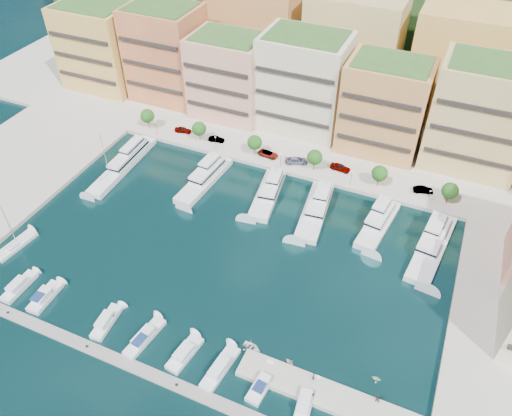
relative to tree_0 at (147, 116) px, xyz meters
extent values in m
plane|color=black|center=(40.00, -33.50, -4.74)|extent=(400.00, 400.00, 0.00)
cube|color=#9E998E|center=(40.00, 28.50, -4.74)|extent=(220.00, 64.00, 2.00)
cube|color=#213C18|center=(40.00, 76.50, -4.74)|extent=(240.00, 40.00, 58.00)
cube|color=gray|center=(37.00, -63.50, -4.74)|extent=(72.00, 2.20, 0.35)
cube|color=#9E998E|center=(70.00, -55.50, -4.74)|extent=(32.00, 5.00, 2.00)
cube|color=#DD9C50|center=(-26.00, 16.50, 8.26)|extent=(22.00, 16.00, 24.00)
cube|color=black|center=(-26.00, 8.25, 8.26)|extent=(20.24, 0.50, 0.90)
cube|color=#305421|center=(-26.00, 16.50, 20.66)|extent=(19.36, 14.08, 0.80)
cube|color=#D48546|center=(-4.00, 18.50, 9.26)|extent=(20.00, 16.00, 26.00)
cube|color=black|center=(-4.00, 10.25, 9.26)|extent=(18.40, 0.50, 0.90)
cube|color=#305421|center=(-4.00, 18.50, 22.66)|extent=(17.60, 14.08, 0.80)
cube|color=#DE917C|center=(17.00, 16.50, 7.26)|extent=(20.00, 15.00, 22.00)
cube|color=black|center=(17.00, 8.75, 7.26)|extent=(18.40, 0.50, 0.90)
cube|color=#305421|center=(17.00, 16.50, 18.66)|extent=(17.60, 13.20, 0.80)
cube|color=beige|center=(38.00, 18.50, 8.76)|extent=(22.00, 16.00, 25.00)
cube|color=black|center=(38.00, 10.25, 8.76)|extent=(20.24, 0.50, 0.90)
cube|color=#305421|center=(38.00, 18.50, 21.66)|extent=(19.36, 14.08, 0.80)
cube|color=#CE874D|center=(60.00, 16.50, 7.76)|extent=(20.00, 15.00, 23.00)
cube|color=black|center=(60.00, 8.75, 7.76)|extent=(18.40, 0.50, 0.90)
cube|color=#305421|center=(60.00, 16.50, 19.66)|extent=(17.60, 13.20, 0.80)
cube|color=tan|center=(82.00, 18.50, 9.26)|extent=(22.00, 16.00, 26.00)
cube|color=black|center=(82.00, 10.25, 9.26)|extent=(20.24, 0.50, 0.90)
cube|color=#305421|center=(82.00, 18.50, 22.66)|extent=(19.36, 14.08, 0.80)
cube|color=beige|center=(-15.00, 40.50, 11.26)|extent=(26.00, 18.00, 30.00)
cube|color=#CE874D|center=(15.00, 40.50, 11.26)|extent=(26.00, 18.00, 30.00)
cube|color=tan|center=(45.00, 40.50, 11.26)|extent=(26.00, 18.00, 30.00)
cube|color=#DD9C50|center=(75.00, 40.50, 11.26)|extent=(26.00, 18.00, 30.00)
cylinder|color=#473323|center=(0.00, 0.00, -2.24)|extent=(0.24, 0.24, 3.00)
sphere|color=#1C4213|center=(0.00, 0.00, 0.01)|extent=(3.80, 3.80, 3.80)
cylinder|color=#473323|center=(16.00, 0.00, -2.24)|extent=(0.24, 0.24, 3.00)
sphere|color=#1C4213|center=(16.00, 0.00, 0.01)|extent=(3.80, 3.80, 3.80)
cylinder|color=#473323|center=(32.00, 0.00, -2.24)|extent=(0.24, 0.24, 3.00)
sphere|color=#1C4213|center=(32.00, 0.00, 0.01)|extent=(3.80, 3.80, 3.80)
cylinder|color=#473323|center=(48.00, 0.00, -2.24)|extent=(0.24, 0.24, 3.00)
sphere|color=#1C4213|center=(48.00, 0.00, 0.01)|extent=(3.80, 3.80, 3.80)
cylinder|color=#473323|center=(64.00, 0.00, -2.24)|extent=(0.24, 0.24, 3.00)
sphere|color=#1C4213|center=(64.00, 0.00, 0.01)|extent=(3.80, 3.80, 3.80)
cylinder|color=#473323|center=(80.00, 0.00, -2.24)|extent=(0.24, 0.24, 3.00)
sphere|color=#1C4213|center=(80.00, 0.00, 0.01)|extent=(3.80, 3.80, 3.80)
cylinder|color=black|center=(4.00, -2.30, -1.74)|extent=(0.10, 0.10, 4.00)
sphere|color=#FFF2CC|center=(4.00, -2.30, 0.31)|extent=(0.30, 0.30, 0.30)
cylinder|color=black|center=(22.00, -2.30, -1.74)|extent=(0.10, 0.10, 4.00)
sphere|color=#FFF2CC|center=(22.00, -2.30, 0.31)|extent=(0.30, 0.30, 0.30)
cylinder|color=black|center=(40.00, -2.30, -1.74)|extent=(0.10, 0.10, 4.00)
sphere|color=#FFF2CC|center=(40.00, -2.30, 0.31)|extent=(0.30, 0.30, 0.30)
cylinder|color=black|center=(58.00, -2.30, -1.74)|extent=(0.10, 0.10, 4.00)
sphere|color=#FFF2CC|center=(58.00, -2.30, 0.31)|extent=(0.30, 0.30, 0.30)
cylinder|color=black|center=(76.00, -2.30, -1.74)|extent=(0.10, 0.10, 4.00)
sphere|color=#FFF2CC|center=(76.00, -2.30, 0.31)|extent=(0.30, 0.30, 0.30)
cube|color=silver|center=(3.34, -17.33, -4.39)|extent=(5.02, 25.78, 2.30)
cube|color=silver|center=(3.34, -14.76, -2.34)|extent=(3.88, 14.22, 1.80)
cube|color=black|center=(3.34, -14.76, -2.34)|extent=(3.94, 14.28, 0.55)
cube|color=silver|center=(3.34, -12.71, -0.74)|extent=(2.75, 7.78, 1.40)
cylinder|color=#B2B2B7|center=(3.34, -11.17, 0.86)|extent=(0.14, 0.14, 1.80)
cube|color=silver|center=(24.93, -14.44, -4.39)|extent=(6.04, 20.16, 2.30)
cube|color=silver|center=(24.93, -12.45, -2.34)|extent=(4.57, 11.18, 1.80)
cube|color=black|center=(24.93, -12.45, -2.34)|extent=(4.63, 11.24, 0.55)
cube|color=silver|center=(24.93, -10.86, -0.74)|extent=(3.20, 6.15, 1.40)
cylinder|color=#B2B2B7|center=(24.93, -9.67, 0.86)|extent=(0.14, 0.14, 1.80)
cube|color=silver|center=(41.15, -13.44, -4.39)|extent=(7.13, 18.35, 2.30)
cube|color=silver|center=(41.15, -11.65, -2.34)|extent=(5.18, 10.27, 1.80)
cube|color=black|center=(41.15, -11.65, -2.34)|extent=(5.25, 10.34, 0.55)
cube|color=silver|center=(41.15, -10.22, -0.74)|extent=(3.54, 5.70, 1.40)
cylinder|color=#B2B2B7|center=(41.15, -9.15, 0.86)|extent=(0.14, 0.14, 1.80)
cube|color=silver|center=(53.22, -14.48, -4.39)|extent=(7.08, 20.37, 2.30)
cube|color=silver|center=(53.22, -12.48, -2.34)|extent=(5.24, 11.35, 1.80)
cube|color=black|center=(53.22, -12.48, -2.34)|extent=(5.30, 11.41, 0.55)
cube|color=silver|center=(53.22, -10.89, -0.74)|extent=(3.62, 6.27, 1.40)
cylinder|color=#B2B2B7|center=(53.22, -9.69, 0.86)|extent=(0.14, 0.14, 1.80)
cube|color=black|center=(53.22, -14.48, -4.84)|extent=(7.13, 20.43, 0.35)
cube|color=silver|center=(67.32, -13.08, -4.39)|extent=(6.71, 17.60, 2.30)
cube|color=silver|center=(67.32, -11.36, -2.34)|extent=(4.91, 9.84, 1.80)
cube|color=black|center=(67.32, -11.36, -2.34)|extent=(4.97, 9.90, 0.55)
cube|color=silver|center=(67.32, -9.99, -0.74)|extent=(3.36, 5.46, 1.40)
cylinder|color=#B2B2B7|center=(67.32, -8.96, 0.86)|extent=(0.14, 0.14, 1.80)
cube|color=silver|center=(79.27, -15.52, -4.39)|extent=(7.63, 22.49, 2.30)
cube|color=silver|center=(79.27, -13.32, -2.34)|extent=(5.56, 12.53, 1.80)
cube|color=black|center=(79.27, -13.32, -2.34)|extent=(5.63, 12.60, 0.55)
cube|color=silver|center=(79.27, -11.56, -0.74)|extent=(3.80, 6.93, 1.40)
cylinder|color=#B2B2B7|center=(79.27, -10.23, 0.86)|extent=(0.14, 0.14, 1.80)
cube|color=silver|center=(7.61, -58.00, -4.49)|extent=(2.48, 8.02, 1.40)
cube|color=silver|center=(7.61, -58.40, -3.19)|extent=(1.91, 3.86, 1.10)
cube|color=black|center=(7.61, -56.80, -3.44)|extent=(1.73, 0.11, 0.55)
cube|color=silver|center=(13.94, -58.00, -4.49)|extent=(3.11, 7.72, 1.40)
cube|color=silver|center=(13.94, -58.38, -3.19)|extent=(2.32, 3.74, 1.10)
cube|color=black|center=(13.94, -56.86, -3.44)|extent=(2.00, 0.19, 0.55)
cube|color=navy|center=(13.94, -59.37, -2.59)|extent=(2.04, 2.37, 0.12)
cube|color=silver|center=(28.11, -58.00, -4.49)|extent=(3.03, 7.88, 1.40)
cube|color=silver|center=(28.11, -58.38, -3.19)|extent=(2.15, 3.84, 1.10)
cube|color=black|center=(28.11, -56.85, -3.44)|extent=(1.69, 0.25, 0.55)
cube|color=silver|center=(36.31, -58.00, -4.49)|extent=(3.55, 9.34, 1.40)
cube|color=silver|center=(36.31, -58.46, -3.19)|extent=(2.42, 4.58, 1.10)
cube|color=black|center=(36.31, -56.63, -3.44)|extent=(1.72, 0.32, 0.55)
cube|color=navy|center=(36.31, -59.64, -2.59)|extent=(2.01, 2.93, 0.12)
cube|color=silver|center=(44.40, -58.00, -4.49)|extent=(3.65, 8.01, 1.40)
cube|color=silver|center=(44.40, -58.39, -3.19)|extent=(2.53, 3.95, 1.10)
cube|color=black|center=(44.40, -56.84, -3.44)|extent=(1.89, 0.35, 0.55)
cube|color=silver|center=(51.23, -58.00, -4.49)|extent=(3.52, 9.35, 1.40)
cube|color=silver|center=(51.23, -58.46, -3.19)|extent=(2.44, 4.57, 1.10)
cube|color=black|center=(51.23, -56.63, -3.44)|extent=(1.81, 0.30, 0.55)
cube|color=silver|center=(58.82, -58.00, -4.49)|extent=(3.14, 7.34, 1.40)
cube|color=silver|center=(58.82, -58.36, -3.19)|extent=(2.24, 3.59, 1.10)
cube|color=black|center=(58.82, -56.93, -3.44)|extent=(1.76, 0.27, 0.55)
cube|color=navy|center=(58.82, -59.28, -2.59)|extent=(1.92, 2.30, 0.12)
cube|color=silver|center=(66.28, -58.00, -4.49)|extent=(3.21, 8.44, 1.40)
cube|color=silver|center=(66.28, -58.41, -3.19)|extent=(2.25, 4.13, 1.10)
cube|color=black|center=(66.28, -56.76, -3.44)|extent=(1.70, 0.28, 0.55)
cube|color=silver|center=(2.77, -22.54, -4.54)|extent=(3.68, 9.74, 1.20)
cube|color=silver|center=(2.77, -23.49, -3.64)|extent=(1.86, 2.53, 0.60)
cylinder|color=#B2B2B7|center=(2.77, -22.06, 2.06)|extent=(0.14, 0.14, 12.00)
cylinder|color=#B2B2B7|center=(2.77, -23.96, -2.94)|extent=(0.55, 4.27, 0.10)
cube|color=silver|center=(-1.28, -49.61, -4.54)|extent=(3.87, 9.76, 1.20)
cube|color=silver|center=(-1.28, -50.56, -3.64)|extent=(1.94, 2.55, 0.60)
cylinder|color=#B2B2B7|center=(-1.28, -49.14, 2.06)|extent=(0.14, 0.14, 12.00)
cylinder|color=#B2B2B7|center=(-1.28, -51.04, -2.94)|extent=(0.59, 4.26, 0.10)
imported|color=silver|center=(54.47, -52.21, -4.39)|extent=(3.79, 3.02, 0.70)
imported|color=beige|center=(61.42, -52.21, -4.30)|extent=(2.09, 1.96, 0.88)
imported|color=beige|center=(75.69, -49.34, -4.35)|extent=(1.54, 1.34, 0.80)
imported|color=gray|center=(9.74, 1.77, -2.98)|extent=(4.73, 2.63, 1.52)
imported|color=gray|center=(20.22, 1.42, -3.05)|extent=(4.41, 2.17, 1.39)
imported|color=gray|center=(35.51, 0.72, -3.02)|extent=(5.46, 3.00, 1.45)
imported|color=gray|center=(43.10, 0.82, -2.93)|extent=(6.05, 4.39, 1.63)
imported|color=gray|center=(54.08, 2.43, -2.88)|extent=(5.18, 2.41, 1.72)
imported|color=gray|center=(74.38, 1.91, -3.00)|extent=(4.77, 2.84, 1.48)
imported|color=#222345|center=(66.23, -54.04, -2.87)|extent=(0.74, 0.74, 1.74)
imported|color=#432F28|center=(76.59, -53.50, -2.88)|extent=(0.86, 0.68, 1.73)
camera|label=1|loc=(74.69, -96.64, 71.24)|focal=35.00mm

